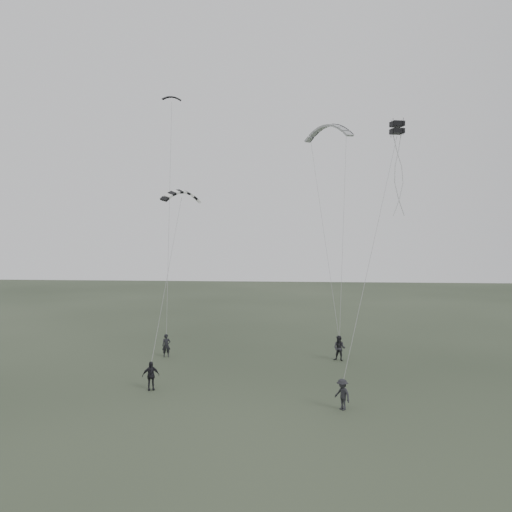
# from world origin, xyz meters

# --- Properties ---
(ground) EXTENTS (140.00, 140.00, 0.00)m
(ground) POSITION_xyz_m (0.00, 0.00, 0.00)
(ground) COLOR #2B3625
(ground) RESTS_ON ground
(flyer_left) EXTENTS (0.68, 0.55, 1.64)m
(flyer_left) POSITION_xyz_m (-5.63, 6.75, 0.82)
(flyer_left) COLOR black
(flyer_left) RESTS_ON ground
(flyer_right) EXTENTS (1.04, 0.94, 1.74)m
(flyer_right) POSITION_xyz_m (6.62, 6.66, 0.87)
(flyer_right) COLOR #242428
(flyer_right) RESTS_ON ground
(flyer_center) EXTENTS (1.02, 0.74, 1.61)m
(flyer_center) POSITION_xyz_m (-4.45, -0.98, 0.81)
(flyer_center) COLOR black
(flyer_center) RESTS_ON ground
(flyer_far) EXTENTS (1.06, 1.13, 1.54)m
(flyer_far) POSITION_xyz_m (5.94, -3.33, 0.77)
(flyer_far) COLOR #232328
(flyer_far) RESTS_ON ground
(kite_dark_small) EXTENTS (1.67, 1.10, 0.65)m
(kite_dark_small) POSITION_xyz_m (-6.72, 12.96, 20.19)
(kite_dark_small) COLOR black
(kite_dark_small) RESTS_ON flyer_left
(kite_pale_large) EXTENTS (4.13, 3.34, 1.83)m
(kite_pale_large) POSITION_xyz_m (6.16, 13.28, 17.67)
(kite_pale_large) COLOR #A2A5A7
(kite_pale_large) RESTS_ON flyer_right
(kite_striped) EXTENTS (2.85, 2.57, 1.29)m
(kite_striped) POSITION_xyz_m (-4.36, 6.29, 11.75)
(kite_striped) COLOR black
(kite_striped) RESTS_ON flyer_center
(kite_box) EXTENTS (0.87, 0.89, 0.76)m
(kite_box) POSITION_xyz_m (9.69, 3.04, 15.18)
(kite_box) COLOR black
(kite_box) RESTS_ON flyer_far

